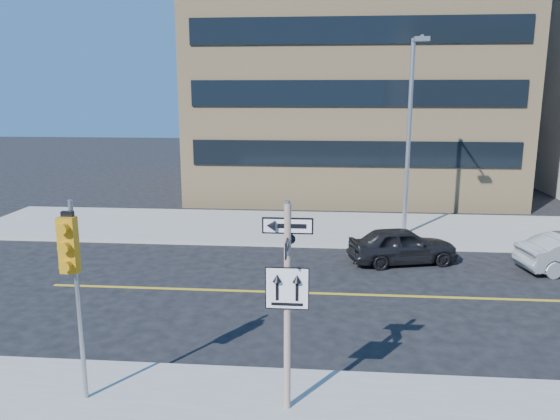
# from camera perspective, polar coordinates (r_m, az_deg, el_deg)

# --- Properties ---
(ground) EXTENTS (120.00, 120.00, 0.00)m
(ground) POSITION_cam_1_polar(r_m,az_deg,el_deg) (13.40, 1.57, -14.76)
(ground) COLOR black
(ground) RESTS_ON ground
(sign_pole) EXTENTS (0.92, 0.92, 4.06)m
(sign_pole) POSITION_cam_1_polar(r_m,az_deg,el_deg) (10.11, 0.78, -8.92)
(sign_pole) COLOR beige
(sign_pole) RESTS_ON near_sidewalk
(traffic_signal) EXTENTS (0.32, 0.45, 4.00)m
(traffic_signal) POSITION_cam_1_polar(r_m,az_deg,el_deg) (10.82, -21.01, -5.02)
(traffic_signal) COLOR gray
(traffic_signal) RESTS_ON near_sidewalk
(parked_car_a) EXTENTS (2.46, 4.14, 1.32)m
(parked_car_a) POSITION_cam_1_polar(r_m,az_deg,el_deg) (20.20, 12.68, -3.62)
(parked_car_a) COLOR black
(parked_car_a) RESTS_ON ground
(streetlight_a) EXTENTS (0.55, 2.25, 8.00)m
(streetlight_a) POSITION_cam_1_polar(r_m,az_deg,el_deg) (22.95, 13.45, 8.62)
(streetlight_a) COLOR gray
(streetlight_a) RESTS_ON far_sidewalk
(building_brick) EXTENTS (18.00, 18.00, 18.00)m
(building_brick) POSITION_cam_1_polar(r_m,az_deg,el_deg) (37.05, 7.32, 16.70)
(building_brick) COLOR tan
(building_brick) RESTS_ON ground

